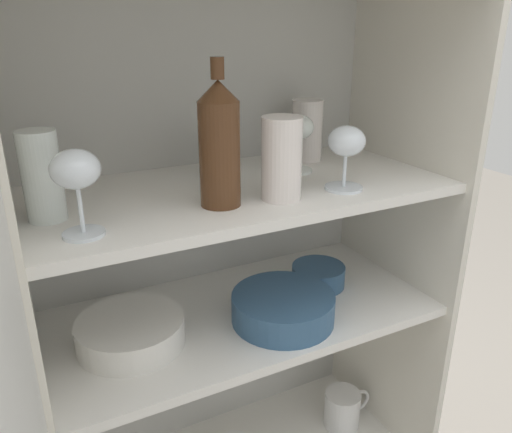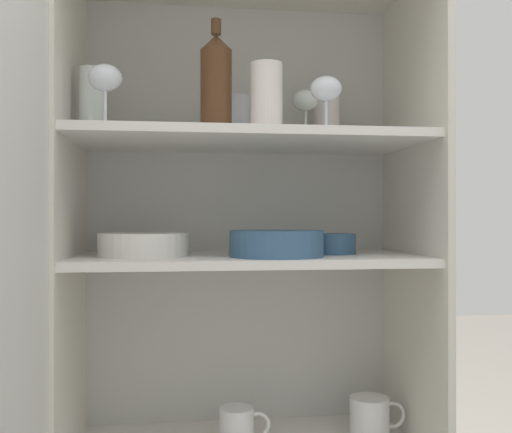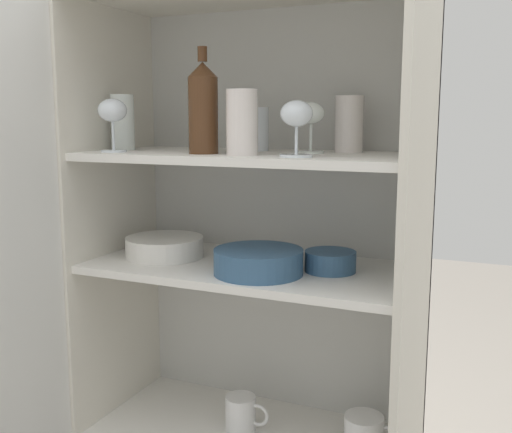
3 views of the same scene
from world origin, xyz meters
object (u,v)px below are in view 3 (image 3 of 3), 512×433
object	(u,v)px
wine_bottle	(203,107)
serving_bowl_small	(330,260)
mixing_bowl_large	(258,260)
coffee_mug_primary	(241,413)
plate_stack_white	(165,247)

from	to	relation	value
wine_bottle	serving_bowl_small	bearing A→B (deg)	19.83
mixing_bowl_large	coffee_mug_primary	world-z (taller)	mixing_bowl_large
wine_bottle	plate_stack_white	xyz separation A→B (m)	(-0.16, 0.07, -0.37)
serving_bowl_small	coffee_mug_primary	bearing A→B (deg)	-175.33
wine_bottle	mixing_bowl_large	world-z (taller)	wine_bottle
mixing_bowl_large	plate_stack_white	bearing A→B (deg)	168.13
plate_stack_white	serving_bowl_small	bearing A→B (deg)	3.69
mixing_bowl_large	wine_bottle	bearing A→B (deg)	-175.39
mixing_bowl_large	coffee_mug_primary	xyz separation A→B (m)	(-0.08, 0.07, -0.45)
mixing_bowl_large	serving_bowl_small	bearing A→B (deg)	31.74
mixing_bowl_large	serving_bowl_small	size ratio (longest dim) A/B	1.71
wine_bottle	serving_bowl_small	distance (m)	0.48
coffee_mug_primary	wine_bottle	bearing A→B (deg)	-123.73
serving_bowl_small	plate_stack_white	bearing A→B (deg)	-176.31
plate_stack_white	coffee_mug_primary	distance (m)	0.49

